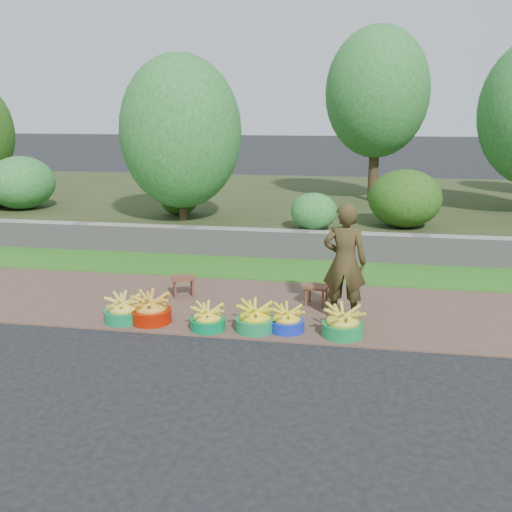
% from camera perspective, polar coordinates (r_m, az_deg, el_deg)
% --- Properties ---
extents(ground_plane, '(120.00, 120.00, 0.00)m').
position_cam_1_polar(ground_plane, '(7.11, 1.04, -8.56)').
color(ground_plane, black).
rests_on(ground_plane, ground).
extents(dirt_shoulder, '(80.00, 2.50, 0.02)m').
position_cam_1_polar(dirt_shoulder, '(8.26, 2.40, -5.17)').
color(dirt_shoulder, brown).
rests_on(dirt_shoulder, ground).
extents(grass_verge, '(80.00, 1.50, 0.04)m').
position_cam_1_polar(grass_verge, '(10.15, 3.90, -1.39)').
color(grass_verge, '#2E711C').
rests_on(grass_verge, ground).
extents(retaining_wall, '(80.00, 0.35, 0.55)m').
position_cam_1_polar(retaining_wall, '(10.91, 4.40, 1.09)').
color(retaining_wall, gray).
rests_on(retaining_wall, ground).
extents(earth_bank, '(80.00, 10.00, 0.50)m').
position_cam_1_polar(earth_bank, '(15.71, 6.19, 5.03)').
color(earth_bank, '#313B1C').
rests_on(earth_bank, ground).
extents(vegetation, '(33.80, 7.64, 4.48)m').
position_cam_1_polar(vegetation, '(13.88, 2.58, 13.59)').
color(vegetation, '#382B18').
rests_on(vegetation, earth_bank).
extents(basin_a, '(0.50, 0.50, 0.37)m').
position_cam_1_polar(basin_a, '(7.87, -13.14, -5.33)').
color(basin_a, '#0F7F43').
rests_on(basin_a, ground).
extents(basin_b, '(0.54, 0.54, 0.41)m').
position_cam_1_polar(basin_b, '(7.77, -10.47, -5.36)').
color(basin_b, '#A41402').
rests_on(basin_b, ground).
extents(basin_c, '(0.46, 0.46, 0.34)m').
position_cam_1_polar(basin_c, '(7.43, -4.86, -6.32)').
color(basin_c, '#037C40').
rests_on(basin_c, ground).
extents(basin_d, '(0.51, 0.51, 0.38)m').
position_cam_1_polar(basin_d, '(7.36, -0.11, -6.32)').
color(basin_d, '#198146').
rests_on(basin_d, ground).
extents(basin_e, '(0.46, 0.46, 0.34)m').
position_cam_1_polar(basin_e, '(7.37, 3.10, -6.46)').
color(basin_e, '#122BBF').
rests_on(basin_e, ground).
extents(basin_f, '(0.53, 0.53, 0.39)m').
position_cam_1_polar(basin_f, '(7.27, 8.66, -6.72)').
color(basin_f, '#16833B').
rests_on(basin_f, ground).
extents(stool_left, '(0.42, 0.38, 0.31)m').
position_cam_1_polar(stool_left, '(8.73, -7.27, -2.45)').
color(stool_left, brown).
rests_on(stool_left, dirt_shoulder).
extents(stool_right, '(0.39, 0.33, 0.30)m').
position_cam_1_polar(stool_right, '(8.30, 6.05, -3.35)').
color(stool_right, brown).
rests_on(stool_right, dirt_shoulder).
extents(vendor_woman, '(0.61, 0.43, 1.59)m').
position_cam_1_polar(vendor_woman, '(7.65, 8.86, -0.61)').
color(vendor_woman, black).
rests_on(vendor_woman, dirt_shoulder).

